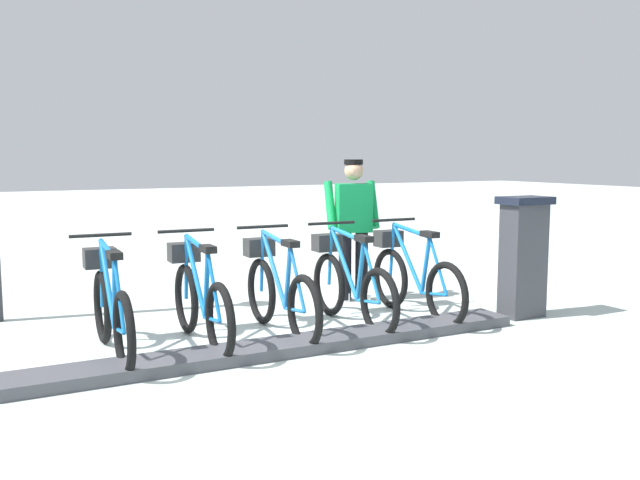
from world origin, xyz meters
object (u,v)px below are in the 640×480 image
(bike_docked_0, at_px, (413,276))
(bike_docked_4, at_px, (111,306))
(bike_docked_3, at_px, (199,298))
(worker_near_rack, at_px, (353,224))
(payment_kiosk, at_px, (523,255))
(bike_docked_2, at_px, (278,290))
(bike_docked_1, at_px, (349,283))

(bike_docked_0, height_order, bike_docked_4, same)
(bike_docked_0, bearing_deg, bike_docked_3, 90.00)
(bike_docked_3, height_order, bike_docked_4, same)
(bike_docked_3, relative_size, worker_near_rack, 1.04)
(payment_kiosk, xyz_separation_m, bike_docked_3, (0.57, 3.37, -0.24))
(worker_near_rack, bearing_deg, bike_docked_0, -170.77)
(bike_docked_2, distance_m, worker_near_rack, 1.78)
(bike_docked_2, distance_m, bike_docked_4, 1.57)
(bike_docked_0, relative_size, worker_near_rack, 1.04)
(bike_docked_3, bearing_deg, payment_kiosk, -99.64)
(bike_docked_2, xyz_separation_m, worker_near_rack, (0.98, -1.41, 0.48))
(bike_docked_1, xyz_separation_m, worker_near_rack, (0.98, -0.63, 0.48))
(bike_docked_2, height_order, bike_docked_4, same)
(bike_docked_1, bearing_deg, bike_docked_3, 90.00)
(bike_docked_0, height_order, bike_docked_2, same)
(payment_kiosk, xyz_separation_m, bike_docked_0, (0.57, 1.01, -0.24))
(bike_docked_2, height_order, bike_docked_3, same)
(bike_docked_2, xyz_separation_m, bike_docked_4, (0.00, 1.57, 0.00))
(bike_docked_3, bearing_deg, bike_docked_2, -90.00)
(bike_docked_2, bearing_deg, bike_docked_3, 90.00)
(bike_docked_1, height_order, worker_near_rack, worker_near_rack)
(bike_docked_3, distance_m, worker_near_rack, 2.45)
(bike_docked_4, distance_m, worker_near_rack, 3.18)
(worker_near_rack, bearing_deg, bike_docked_2, 124.63)
(bike_docked_0, distance_m, bike_docked_1, 0.79)
(payment_kiosk, distance_m, worker_near_rack, 1.95)
(payment_kiosk, distance_m, bike_docked_3, 3.42)
(bike_docked_4, xyz_separation_m, worker_near_rack, (0.98, -2.99, 0.48))
(bike_docked_2, bearing_deg, worker_near_rack, -55.37)
(bike_docked_2, bearing_deg, bike_docked_0, -90.00)
(payment_kiosk, bearing_deg, bike_docked_4, 82.16)
(bike_docked_1, bearing_deg, bike_docked_0, -90.00)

